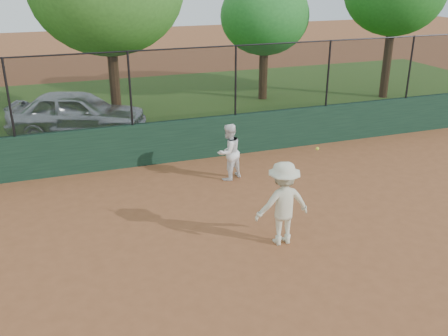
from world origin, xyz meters
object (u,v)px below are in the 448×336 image
object	(u,v)px
player_main	(283,203)
tree_3	(265,16)
parked_car	(78,113)
player_second	(229,152)

from	to	relation	value
player_main	tree_3	bearing A→B (deg)	68.17
parked_car	player_second	xyz separation A→B (m)	(3.41, -5.09, -0.00)
player_second	tree_3	world-z (taller)	tree_3
parked_car	tree_3	xyz separation A→B (m)	(7.72, 2.52, 2.62)
parked_car	player_second	distance (m)	6.13
parked_car	player_main	distance (m)	9.14
tree_3	player_second	bearing A→B (deg)	-119.53
player_second	player_main	xyz separation A→B (m)	(-0.11, -3.43, 0.12)
parked_car	tree_3	distance (m)	8.53
player_second	tree_3	size ratio (longest dim) A/B	0.30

